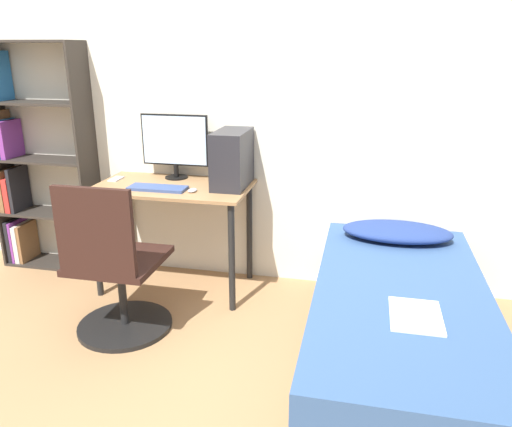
{
  "coord_description": "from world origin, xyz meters",
  "views": [
    {
      "loc": [
        0.87,
        -1.96,
        1.7
      ],
      "look_at": [
        0.25,
        0.81,
        0.75
      ],
      "focal_mm": 35.0,
      "sensor_mm": 36.0,
      "label": 1
    }
  ],
  "objects_px": {
    "pc_tower": "(232,159)",
    "office_chair": "(116,278)",
    "bookshelf": "(27,164)",
    "bed": "(398,329)",
    "monitor": "(175,143)",
    "keyboard": "(158,188)"
  },
  "relations": [
    {
      "from": "keyboard",
      "to": "pc_tower",
      "type": "relative_size",
      "value": 0.96
    },
    {
      "from": "bed",
      "to": "keyboard",
      "type": "distance_m",
      "value": 1.79
    },
    {
      "from": "bed",
      "to": "pc_tower",
      "type": "relative_size",
      "value": 4.77
    },
    {
      "from": "bed",
      "to": "pc_tower",
      "type": "xyz_separation_m",
      "value": [
        -1.13,
        0.76,
        0.73
      ]
    },
    {
      "from": "pc_tower",
      "to": "bed",
      "type": "bearing_deg",
      "value": -33.94
    },
    {
      "from": "monitor",
      "to": "bed",
      "type": "bearing_deg",
      "value": -29.13
    },
    {
      "from": "bed",
      "to": "monitor",
      "type": "bearing_deg",
      "value": 150.87
    },
    {
      "from": "bookshelf",
      "to": "pc_tower",
      "type": "bearing_deg",
      "value": -3.0
    },
    {
      "from": "pc_tower",
      "to": "office_chair",
      "type": "bearing_deg",
      "value": -124.78
    },
    {
      "from": "monitor",
      "to": "keyboard",
      "type": "xyz_separation_m",
      "value": [
        -0.01,
        -0.33,
        -0.25
      ]
    },
    {
      "from": "office_chair",
      "to": "monitor",
      "type": "bearing_deg",
      "value": 85.7
    },
    {
      "from": "office_chair",
      "to": "monitor",
      "type": "height_order",
      "value": "monitor"
    },
    {
      "from": "bed",
      "to": "keyboard",
      "type": "height_order",
      "value": "keyboard"
    },
    {
      "from": "bookshelf",
      "to": "keyboard",
      "type": "distance_m",
      "value": 1.24
    },
    {
      "from": "monitor",
      "to": "keyboard",
      "type": "bearing_deg",
      "value": -91.74
    },
    {
      "from": "bookshelf",
      "to": "office_chair",
      "type": "height_order",
      "value": "bookshelf"
    },
    {
      "from": "bed",
      "to": "keyboard",
      "type": "bearing_deg",
      "value": 160.72
    },
    {
      "from": "monitor",
      "to": "office_chair",
      "type": "bearing_deg",
      "value": -94.3
    },
    {
      "from": "bed",
      "to": "monitor",
      "type": "xyz_separation_m",
      "value": [
        -1.59,
        0.89,
        0.8
      ]
    },
    {
      "from": "office_chair",
      "to": "keyboard",
      "type": "bearing_deg",
      "value": 84.23
    },
    {
      "from": "bookshelf",
      "to": "bed",
      "type": "xyz_separation_m",
      "value": [
        2.81,
        -0.85,
        -0.59
      ]
    },
    {
      "from": "bookshelf",
      "to": "bed",
      "type": "distance_m",
      "value": 3.0
    }
  ]
}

